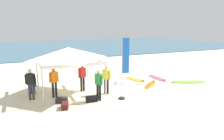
{
  "coord_description": "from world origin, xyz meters",
  "views": [
    {
      "loc": [
        -4.78,
        -10.79,
        3.89
      ],
      "look_at": [
        0.83,
        1.54,
        1.0
      ],
      "focal_mm": 32.23,
      "sensor_mm": 36.0,
      "label": 1
    }
  ],
  "objects_px": {
    "surfboard_yellow": "(135,79)",
    "person_black": "(31,82)",
    "person_red": "(82,76)",
    "gear_bag_by_pole": "(62,100)",
    "person_yellow": "(106,78)",
    "gear_bag_on_sand": "(65,105)",
    "banner_flag": "(124,71)",
    "surfboard_lime": "(188,82)",
    "gear_bag_near_tent": "(92,99)",
    "person_blue": "(32,83)",
    "canopy_tent": "(68,53)",
    "person_orange": "(54,80)",
    "surfboard_pink": "(157,78)",
    "surfboard_white": "(128,84)",
    "person_green": "(99,83)",
    "surfboard_orange": "(150,84)"
  },
  "relations": [
    {
      "from": "gear_bag_on_sand",
      "to": "person_green",
      "type": "bearing_deg",
      "value": 10.49
    },
    {
      "from": "person_blue",
      "to": "person_yellow",
      "type": "bearing_deg",
      "value": -24.44
    },
    {
      "from": "banner_flag",
      "to": "canopy_tent",
      "type": "bearing_deg",
      "value": 136.04
    },
    {
      "from": "canopy_tent",
      "to": "surfboard_pink",
      "type": "xyz_separation_m",
      "value": [
        6.95,
        0.54,
        -2.35
      ]
    },
    {
      "from": "surfboard_orange",
      "to": "person_orange",
      "type": "bearing_deg",
      "value": 178.01
    },
    {
      "from": "person_red",
      "to": "banner_flag",
      "type": "xyz_separation_m",
      "value": [
        1.69,
        -2.24,
        0.59
      ]
    },
    {
      "from": "person_red",
      "to": "person_yellow",
      "type": "distance_m",
      "value": 1.57
    },
    {
      "from": "person_blue",
      "to": "banner_flag",
      "type": "bearing_deg",
      "value": -33.5
    },
    {
      "from": "person_red",
      "to": "gear_bag_by_pole",
      "type": "height_order",
      "value": "person_red"
    },
    {
      "from": "surfboard_yellow",
      "to": "banner_flag",
      "type": "xyz_separation_m",
      "value": [
        -2.7,
        -3.21,
        1.54
      ]
    },
    {
      "from": "surfboard_pink",
      "to": "person_orange",
      "type": "distance_m",
      "value": 8.05
    },
    {
      "from": "canopy_tent",
      "to": "gear_bag_on_sand",
      "type": "relative_size",
      "value": 5.8
    },
    {
      "from": "surfboard_white",
      "to": "gear_bag_on_sand",
      "type": "relative_size",
      "value": 3.76
    },
    {
      "from": "surfboard_yellow",
      "to": "person_black",
      "type": "xyz_separation_m",
      "value": [
        -7.35,
        -1.26,
        0.95
      ]
    },
    {
      "from": "gear_bag_near_tent",
      "to": "gear_bag_by_pole",
      "type": "relative_size",
      "value": 1.0
    },
    {
      "from": "surfboard_yellow",
      "to": "person_yellow",
      "type": "distance_m",
      "value": 3.93
    },
    {
      "from": "surfboard_yellow",
      "to": "surfboard_white",
      "type": "distance_m",
      "value": 1.31
    },
    {
      "from": "person_yellow",
      "to": "person_black",
      "type": "bearing_deg",
      "value": 169.52
    },
    {
      "from": "canopy_tent",
      "to": "banner_flag",
      "type": "relative_size",
      "value": 1.02
    },
    {
      "from": "surfboard_orange",
      "to": "gear_bag_on_sand",
      "type": "relative_size",
      "value": 3.1
    },
    {
      "from": "person_red",
      "to": "person_blue",
      "type": "xyz_separation_m",
      "value": [
        -2.84,
        0.76,
        -0.33
      ]
    },
    {
      "from": "surfboard_lime",
      "to": "gear_bag_near_tent",
      "type": "xyz_separation_m",
      "value": [
        -7.6,
        -0.78,
        0.1
      ]
    },
    {
      "from": "canopy_tent",
      "to": "gear_bag_on_sand",
      "type": "height_order",
      "value": "canopy_tent"
    },
    {
      "from": "gear_bag_on_sand",
      "to": "gear_bag_near_tent",
      "type": "bearing_deg",
      "value": 12.07
    },
    {
      "from": "gear_bag_by_pole",
      "to": "person_orange",
      "type": "bearing_deg",
      "value": 100.09
    },
    {
      "from": "canopy_tent",
      "to": "surfboard_lime",
      "type": "height_order",
      "value": "canopy_tent"
    },
    {
      "from": "surfboard_orange",
      "to": "person_green",
      "type": "bearing_deg",
      "value": -163.32
    },
    {
      "from": "person_red",
      "to": "gear_bag_by_pole",
      "type": "xyz_separation_m",
      "value": [
        -1.56,
        -1.45,
        -0.85
      ]
    },
    {
      "from": "gear_bag_by_pole",
      "to": "person_black",
      "type": "bearing_deg",
      "value": 140.53
    },
    {
      "from": "person_blue",
      "to": "gear_bag_near_tent",
      "type": "height_order",
      "value": "person_blue"
    },
    {
      "from": "surfboard_yellow",
      "to": "person_yellow",
      "type": "xyz_separation_m",
      "value": [
        -3.23,
        -2.03,
        0.95
      ]
    },
    {
      "from": "surfboard_lime",
      "to": "person_black",
      "type": "distance_m",
      "value": 10.57
    },
    {
      "from": "canopy_tent",
      "to": "surfboard_pink",
      "type": "bearing_deg",
      "value": 4.43
    },
    {
      "from": "surfboard_orange",
      "to": "gear_bag_by_pole",
      "type": "xyz_separation_m",
      "value": [
        -6.18,
        -0.83,
        0.1
      ]
    },
    {
      "from": "surfboard_orange",
      "to": "person_orange",
      "type": "xyz_separation_m",
      "value": [
        -6.37,
        0.22,
        0.95
      ]
    },
    {
      "from": "surfboard_orange",
      "to": "person_yellow",
      "type": "distance_m",
      "value": 3.62
    },
    {
      "from": "person_black",
      "to": "banner_flag",
      "type": "relative_size",
      "value": 0.5
    },
    {
      "from": "person_red",
      "to": "gear_bag_by_pole",
      "type": "relative_size",
      "value": 2.85
    },
    {
      "from": "person_orange",
      "to": "gear_bag_on_sand",
      "type": "xyz_separation_m",
      "value": [
        0.19,
        -1.85,
        -0.85
      ]
    },
    {
      "from": "surfboard_pink",
      "to": "surfboard_orange",
      "type": "relative_size",
      "value": 1.18
    },
    {
      "from": "surfboard_lime",
      "to": "person_yellow",
      "type": "bearing_deg",
      "value": 179.05
    },
    {
      "from": "person_red",
      "to": "person_orange",
      "type": "distance_m",
      "value": 1.79
    },
    {
      "from": "canopy_tent",
      "to": "surfboard_orange",
      "type": "height_order",
      "value": "canopy_tent"
    },
    {
      "from": "surfboard_orange",
      "to": "person_blue",
      "type": "bearing_deg",
      "value": 169.5
    },
    {
      "from": "person_yellow",
      "to": "gear_bag_on_sand",
      "type": "distance_m",
      "value": 3.08
    },
    {
      "from": "surfboard_lime",
      "to": "surfboard_white",
      "type": "bearing_deg",
      "value": 161.91
    },
    {
      "from": "person_green",
      "to": "person_blue",
      "type": "xyz_separation_m",
      "value": [
        -3.2,
        2.66,
        -0.33
      ]
    },
    {
      "from": "person_orange",
      "to": "gear_bag_by_pole",
      "type": "distance_m",
      "value": 1.36
    },
    {
      "from": "surfboard_pink",
      "to": "person_black",
      "type": "distance_m",
      "value": 9.24
    },
    {
      "from": "surfboard_pink",
      "to": "gear_bag_on_sand",
      "type": "bearing_deg",
      "value": -159.22
    }
  ]
}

